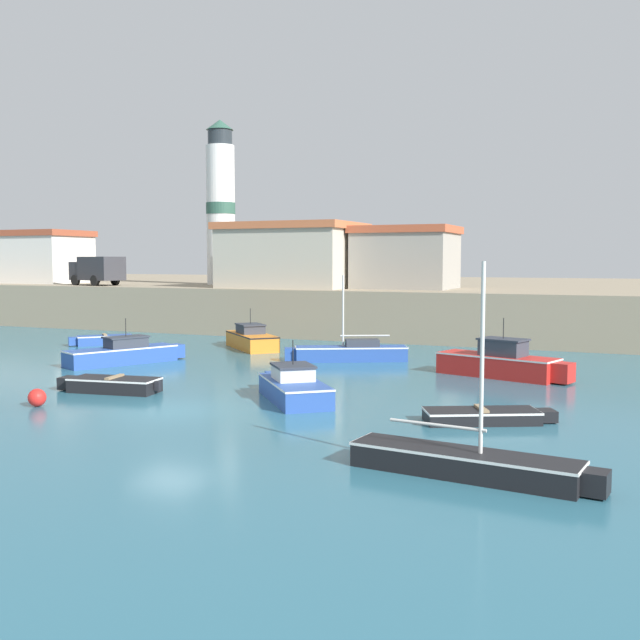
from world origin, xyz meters
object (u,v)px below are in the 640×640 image
(motorboat_red_4, at_px, (501,363))
(motorboat_blue_7, at_px, (124,353))
(dinghy_black_1, at_px, (485,415))
(mooring_buoy, at_px, (37,398))
(harbor_shed_mid_row, at_px, (41,257))
(harbor_shed_far_end, at_px, (406,257))
(motorboat_orange_6, at_px, (251,339))
(lighthouse, at_px, (221,205))
(dinghy_black_5, at_px, (112,384))
(sailboat_black_9, at_px, (468,462))
(dinghy_blue_3, at_px, (103,340))
(truck_on_quay, at_px, (97,269))
(motorboat_blue_0, at_px, (293,387))
(harbor_shed_near_wharf, at_px, (292,255))
(sailboat_blue_8, at_px, (350,352))

(motorboat_red_4, xyz_separation_m, motorboat_blue_7, (-18.02, -2.96, -0.12))
(dinghy_black_1, bearing_deg, mooring_buoy, -166.86)
(motorboat_red_4, relative_size, harbor_shed_mid_row, 0.81)
(motorboat_red_4, height_order, mooring_buoy, motorboat_red_4)
(dinghy_black_1, xyz_separation_m, harbor_shed_far_end, (-10.32, 26.06, 5.10))
(motorboat_orange_6, relative_size, harbor_shed_mid_row, 0.66)
(lighthouse, bearing_deg, harbor_shed_mid_row, -170.40)
(dinghy_black_5, xyz_separation_m, sailboat_black_9, (15.27, -6.03, 0.05))
(dinghy_black_1, distance_m, sailboat_black_9, 6.20)
(dinghy_blue_3, relative_size, motorboat_blue_7, 0.54)
(lighthouse, height_order, truck_on_quay, lighthouse)
(motorboat_blue_0, xyz_separation_m, dinghy_black_1, (7.25, -1.08, -0.27))
(dinghy_black_5, distance_m, harbor_shed_near_wharf, 25.73)
(truck_on_quay, bearing_deg, sailboat_blue_8, -23.52)
(dinghy_black_1, distance_m, harbor_shed_mid_row, 49.82)
(motorboat_red_4, height_order, dinghy_black_5, motorboat_red_4)
(motorboat_blue_7, xyz_separation_m, harbor_shed_far_end, (8.78, 19.46, 4.81))
(motorboat_blue_0, bearing_deg, dinghy_black_5, -170.59)
(dinghy_black_1, xyz_separation_m, sailboat_blue_8, (-9.11, 11.94, 0.22))
(harbor_shed_near_wharf, bearing_deg, sailboat_black_9, -58.38)
(lighthouse, relative_size, truck_on_quay, 2.79)
(motorboat_blue_7, xyz_separation_m, truck_on_quay, (-14.84, 16.14, 3.88))
(motorboat_blue_7, bearing_deg, harbor_shed_far_end, 65.72)
(motorboat_orange_6, bearing_deg, mooring_buoy, -86.17)
(harbor_shed_mid_row, bearing_deg, dinghy_blue_3, -37.49)
(sailboat_blue_8, distance_m, harbor_shed_mid_row, 36.32)
(harbor_shed_near_wharf, distance_m, truck_on_quay, 15.79)
(motorboat_blue_0, bearing_deg, dinghy_blue_3, 147.15)
(sailboat_blue_8, bearing_deg, dinghy_blue_3, 176.73)
(motorboat_blue_0, distance_m, motorboat_blue_7, 13.08)
(dinghy_black_1, bearing_deg, motorboat_orange_6, 137.98)
(lighthouse, xyz_separation_m, harbor_shed_far_end, (16.00, -2.42, -4.15))
(dinghy_black_5, relative_size, mooring_buoy, 6.80)
(sailboat_black_9, distance_m, mooring_buoy, 16.04)
(dinghy_blue_3, xyz_separation_m, harbor_shed_near_wharf, (7.19, 11.91, 5.18))
(dinghy_black_5, bearing_deg, motorboat_orange_6, 96.80)
(sailboat_black_9, xyz_separation_m, harbor_shed_far_end, (-11.05, 32.21, 4.98))
(sailboat_blue_8, bearing_deg, motorboat_blue_7, -151.89)
(motorboat_blue_0, height_order, harbor_shed_mid_row, harbor_shed_mid_row)
(motorboat_blue_0, height_order, mooring_buoy, motorboat_blue_0)
(motorboat_red_4, height_order, sailboat_black_9, sailboat_black_9)
(dinghy_blue_3, relative_size, dinghy_black_5, 0.76)
(motorboat_red_4, bearing_deg, motorboat_blue_0, -126.02)
(dinghy_black_5, height_order, harbor_shed_far_end, harbor_shed_far_end)
(sailboat_blue_8, bearing_deg, motorboat_red_4, -16.48)
(motorboat_blue_0, distance_m, mooring_buoy, 9.10)
(motorboat_orange_6, bearing_deg, sailboat_black_9, -50.74)
(harbor_shed_near_wharf, distance_m, harbor_shed_far_end, 8.10)
(dinghy_blue_3, bearing_deg, harbor_shed_near_wharf, 58.87)
(motorboat_blue_0, xyz_separation_m, motorboat_red_4, (6.17, 8.48, 0.14))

